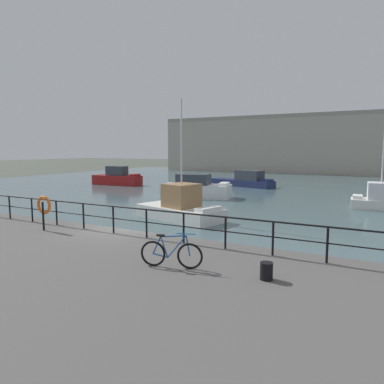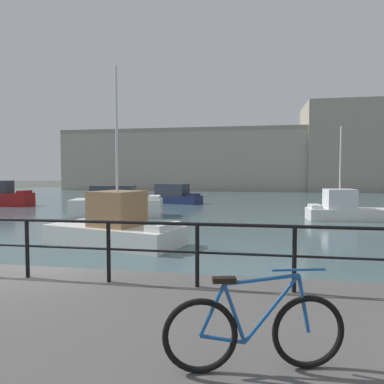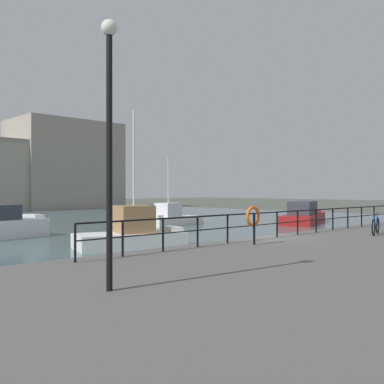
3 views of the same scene
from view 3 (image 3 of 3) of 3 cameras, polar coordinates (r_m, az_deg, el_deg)
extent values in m
plane|color=#4C5147|center=(19.31, 8.57, -8.72)|extent=(240.00, 240.00, 0.00)
cube|color=gray|center=(76.77, -16.06, 3.28)|extent=(16.50, 11.42, 14.25)
cube|color=white|center=(31.25, -19.86, -2.94)|extent=(1.02, 1.78, 0.24)
cube|color=white|center=(38.40, -2.25, -3.73)|extent=(5.46, 2.23, 0.71)
cube|color=silver|center=(37.81, -3.07, -2.33)|extent=(1.80, 1.74, 1.22)
cube|color=white|center=(36.82, -4.73, -3.16)|extent=(0.72, 1.38, 0.24)
cylinder|color=silver|center=(37.79, -3.07, 1.55)|extent=(0.10, 0.10, 3.90)
cube|color=maroon|center=(42.34, 14.12, -3.30)|extent=(10.11, 6.23, 0.80)
cube|color=#333842|center=(41.94, 14.04, -1.97)|extent=(5.16, 3.61, 1.18)
cube|color=maroon|center=(46.38, 14.97, -2.35)|extent=(1.81, 2.20, 0.24)
cube|color=white|center=(23.52, -7.93, -6.15)|extent=(6.08, 3.87, 0.77)
cube|color=#997047|center=(23.49, -7.49, -3.47)|extent=(2.20, 2.26, 1.42)
cube|color=white|center=(24.37, -2.66, -4.73)|extent=(1.12, 1.79, 0.24)
cylinder|color=silver|center=(23.50, -7.49, 4.41)|extent=(0.10, 0.10, 5.03)
cylinder|color=black|center=(12.51, -14.79, -6.36)|extent=(0.07, 0.07, 1.05)
cylinder|color=black|center=(13.33, -8.90, -5.95)|extent=(0.07, 0.07, 1.05)
cylinder|color=black|center=(14.28, -3.75, -5.54)|extent=(0.07, 0.07, 1.05)
cylinder|color=black|center=(15.33, 0.72, -5.14)|extent=(0.07, 0.07, 1.05)
cylinder|color=black|center=(16.46, 4.59, -4.78)|extent=(0.07, 0.07, 1.05)
cylinder|color=black|center=(17.65, 7.95, -4.44)|extent=(0.07, 0.07, 1.05)
cylinder|color=black|center=(18.90, 10.87, -4.13)|extent=(0.07, 0.07, 1.05)
cylinder|color=black|center=(20.19, 13.42, -3.86)|extent=(0.07, 0.07, 1.05)
cylinder|color=black|center=(21.51, 15.66, -3.61)|extent=(0.07, 0.07, 1.05)
cylinder|color=black|center=(22.87, 17.64, -3.39)|extent=(0.07, 0.07, 1.05)
cylinder|color=black|center=(24.25, 19.39, -3.18)|extent=(0.07, 0.07, 1.05)
cylinder|color=black|center=(25.65, 20.95, -3.00)|extent=(0.07, 0.07, 1.05)
cylinder|color=black|center=(27.06, 22.35, -2.84)|extent=(0.07, 0.07, 1.05)
cylinder|color=black|center=(19.51, 12.19, -2.46)|extent=(20.25, 0.06, 0.06)
cylinder|color=black|center=(19.53, 12.19, -3.84)|extent=(20.25, 0.04, 0.04)
torus|color=black|center=(21.80, 22.74, -4.00)|extent=(0.71, 0.24, 0.72)
torus|color=black|center=(20.76, 22.30, -4.21)|extent=(0.71, 0.24, 0.72)
cylinder|color=#194C8C|center=(21.42, 22.59, -3.43)|extent=(0.54, 0.17, 0.66)
cylinder|color=#194C8C|center=(21.07, 22.44, -3.59)|extent=(0.24, 0.09, 0.58)
cylinder|color=#194C8C|center=(21.30, 22.55, -2.69)|extent=(0.71, 0.22, 0.11)
cylinder|color=#194C8C|center=(20.97, 22.39, -4.28)|extent=(0.43, 0.14, 0.12)
cylinder|color=#194C8C|center=(20.86, 22.35, -3.52)|extent=(0.26, 0.10, 0.51)
cylinder|color=#194C8C|center=(21.73, 22.72, -3.28)|extent=(0.14, 0.07, 0.57)
cube|color=black|center=(20.95, 22.40, -2.72)|extent=(0.24, 0.14, 0.05)
cylinder|color=#194C8C|center=(21.66, 22.70, -2.41)|extent=(0.51, 0.15, 0.02)
cylinder|color=black|center=(16.11, 8.00, -4.71)|extent=(0.08, 0.08, 1.15)
torus|color=orange|center=(16.11, 7.84, -3.11)|extent=(0.75, 0.11, 0.75)
cylinder|color=black|center=(8.77, -10.58, 3.68)|extent=(0.12, 0.12, 4.97)
sphere|color=silver|center=(9.31, -10.59, 20.04)|extent=(0.32, 0.32, 0.32)
camera|label=1|loc=(24.32, 44.85, 3.15)|focal=32.69mm
camera|label=2|loc=(20.09, 31.35, 0.00)|focal=33.29mm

